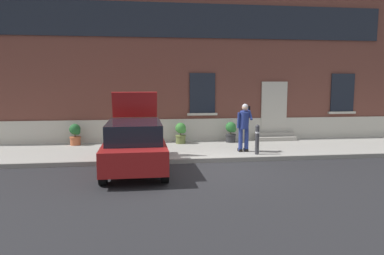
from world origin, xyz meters
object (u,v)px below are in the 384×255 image
Objects in this scene: planter_terracotta at (75,134)px; planter_charcoal at (231,131)px; planter_olive at (181,132)px; bollard_near_person at (257,138)px; person_on_phone at (244,124)px; hatchback_car_red at (135,145)px; planter_cream at (129,134)px; bollard_far_left at (156,140)px.

planter_terracotta is 6.36m from planter_charcoal.
bollard_near_person is at bearing -47.27° from planter_olive.
person_on_phone is at bearing -19.76° from planter_terracotta.
planter_cream is at bearing 95.43° from hatchback_car_red.
person_on_phone reaches higher than bollard_near_person.
hatchback_car_red reaches higher than planter_charcoal.
hatchback_car_red is at bearing -118.41° from bollard_far_left.
bollard_near_person is 2.66m from planter_charcoal.
planter_terracotta is 1.00× the size of planter_olive.
planter_olive is 1.00× the size of planter_charcoal.
person_on_phone is 3.01m from planter_olive.
planter_olive is at bearing -2.11° from planter_terracotta.
planter_charcoal is (4.24, 0.17, 0.00)m from planter_cream.
planter_terracotta is (-3.13, 2.77, -0.11)m from bollard_far_left.
planter_olive is at bearing 3.81° from planter_cream.
hatchback_car_red is 3.91× the size of bollard_far_left.
planter_terracotta and planter_cream have the same top height.
person_on_phone reaches higher than bollard_far_left.
planter_charcoal is at bearing 0.80° from planter_olive.
planter_olive is (-2.07, 2.11, -0.54)m from person_on_phone.
bollard_near_person is 3.55m from planter_olive.
planter_olive is at bearing 65.24° from hatchback_car_red.
planter_cream is 1.00× the size of planter_charcoal.
bollard_far_left is 2.84m from planter_olive.
planter_terracotta and planter_charcoal have the same top height.
hatchback_car_red is 5.49m from planter_charcoal.
hatchback_car_red reaches higher than planter_terracotta.
hatchback_car_red reaches higher than bollard_far_left.
hatchback_car_red is 4.75× the size of planter_terracotta.
planter_terracotta is (-2.47, 3.99, -0.19)m from hatchback_car_red.
planter_cream and planter_charcoal have the same top height.
planter_olive is (1.11, 2.61, -0.11)m from bollard_far_left.
bollard_far_left is 1.22× the size of planter_olive.
planter_charcoal is (6.36, -0.13, 0.00)m from planter_terracotta.
planter_cream is (-4.53, 2.47, -0.11)m from bollard_near_person.
bollard_near_person reaches higher than planter_charcoal.
bollard_far_left is at bearing -41.42° from planter_terracotta.
hatchback_car_red is 4.75× the size of planter_olive.
person_on_phone reaches higher than planter_charcoal.
bollard_near_person is 1.22× the size of planter_olive.
bollard_near_person is at bearing 0.00° from bollard_far_left.
bollard_near_person is at bearing -53.26° from person_on_phone.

